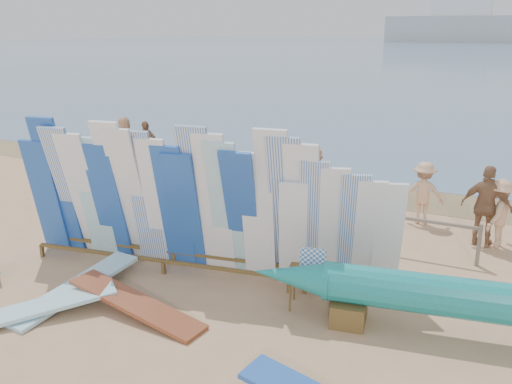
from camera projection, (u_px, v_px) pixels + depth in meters
The scene contains 25 objects.
ground at pixel (148, 268), 10.96m from camera, with size 160.00×160.00×0.00m, color tan.
ocean at pixel (489, 49), 121.63m from camera, with size 320.00×240.00×0.02m, color slate.
wet_sand_strip at pixel (284, 181), 17.18m from camera, with size 40.00×2.60×0.01m, color olive.
distant_ship at pixel (459, 25), 169.95m from camera, with size 45.00×8.00×14.00m.
fence at pixel (220, 198), 13.36m from camera, with size 12.08×0.08×0.90m.
main_surfboard_rack at pixel (166, 204), 10.54m from camera, with size 6.15×1.63×3.05m.
side_surfboard_rack at pixel (340, 233), 9.74m from camera, with size 2.26×1.24×2.53m.
outrigger_canoe at pixel (481, 303), 8.22m from camera, with size 7.26×1.67×1.03m.
vendor_table at pixel (312, 288), 9.33m from camera, with size 0.94×0.75×1.12m.
flat_board_a at pixel (76, 296), 9.83m from camera, with size 0.56×2.70×0.07m, color #88C7DA.
flat_board_c at pixel (136, 314), 9.23m from camera, with size 0.56×2.70×0.07m, color brown.
flat_board_b at pixel (35, 317), 9.11m from camera, with size 0.56×2.70×0.07m, color #88C7DA.
beach_chair_left at pixel (261, 203), 14.22m from camera, with size 0.59×0.61×0.91m.
beach_chair_right at pixel (253, 202), 14.27m from camera, with size 0.80×0.81×0.89m.
stroller at pixel (292, 201), 13.83m from camera, with size 0.66×0.84×1.04m.
beachgoer_6 at pixel (287, 176), 14.18m from camera, with size 0.92×0.44×1.88m, color tan.
beachgoer_9 at pixel (423, 193), 13.31m from camera, with size 1.01×0.41×1.56m, color tan.
beachgoer_10 at pixel (486, 206), 11.86m from camera, with size 1.07×0.46×1.83m, color #8C6042.
beachgoer_0 at pixel (73, 157), 16.96m from camera, with size 0.75×0.36×1.54m, color tan.
beachgoer_extra_0 at pixel (498, 214), 11.85m from camera, with size 0.99×0.41×1.54m, color tan.
beachgoer_5 at pixel (315, 174), 15.06m from camera, with size 1.43×0.46×1.55m, color beige.
beachgoer_4 at pixel (200, 162), 16.23m from camera, with size 0.94×0.41×1.61m, color #8C6042.
beachgoer_extra_1 at pixel (146, 144), 18.74m from camera, with size 0.94×0.41×1.60m, color #8C6042.
beachgoer_11 at pixel (125, 140), 19.30m from camera, with size 1.56×0.50×1.68m, color beige.
beachgoer_1 at pixel (147, 165), 15.93m from camera, with size 0.58×0.32×1.60m, color #8C6042.
Camera 1 is at (6.26, -8.13, 4.68)m, focal length 38.00 mm.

